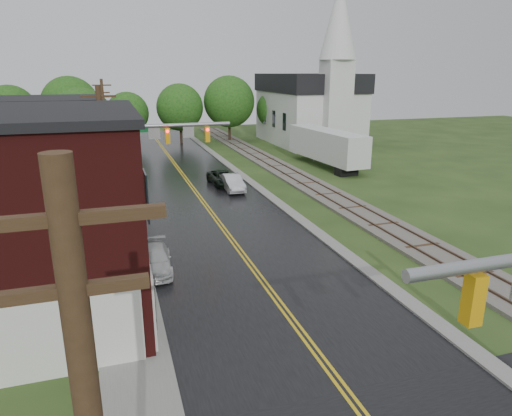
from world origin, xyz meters
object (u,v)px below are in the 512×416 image
traffic_signal_far (157,144)px  tree_left_e (84,121)px  church (312,101)px  utility_pole_c (105,123)px  pickup_white (154,260)px  sedan_silver (232,183)px  semi_trailer (327,145)px  utility_pole_b (105,165)px  tree_left_c (20,133)px  suv_dark (223,178)px

traffic_signal_far → tree_left_e: (-5.38, 18.90, -0.16)m
church → tree_left_e: size_ratio=2.45×
utility_pole_c → tree_left_e: bearing=137.2°
traffic_signal_far → utility_pole_c: bearing=101.1°
church → pickup_white: church is taller
traffic_signal_far → utility_pole_c: 17.33m
sedan_silver → semi_trailer: 13.95m
traffic_signal_far → semi_trailer: traffic_signal_far is taller
church → traffic_signal_far: 35.59m
sedan_silver → utility_pole_c: bearing=130.5°
utility_pole_b → semi_trailer: utility_pole_b is taller
semi_trailer → tree_left_e: bearing=163.8°
tree_left_c → church: bearing=22.2°
utility_pole_c → tree_left_c: 8.16m
tree_left_e → pickup_white: 28.94m
utility_pole_b → pickup_white: 6.39m
traffic_signal_far → suv_dark: traffic_signal_far is taller
utility_pole_c → tree_left_c: (-7.05, -4.10, -0.21)m
tree_left_c → semi_trailer: (28.95, -0.98, -2.23)m
traffic_signal_far → pickup_white: (-1.33, -9.44, -4.39)m
tree_left_c → suv_dark: size_ratio=1.72×
tree_left_c → pickup_white: tree_left_c is taller
pickup_white → church: bearing=58.5°
utility_pole_b → semi_trailer: 27.79m
traffic_signal_far → tree_left_e: tree_left_e is taller
suv_dark → sedan_silver: sedan_silver is taller
traffic_signal_far → tree_left_e: 19.65m
traffic_signal_far → sedan_silver: traffic_signal_far is taller
tree_left_c → tree_left_e: 7.82m
utility_pole_b → semi_trailer: (21.90, 16.92, -2.44)m
church → sedan_silver: (-16.93, -21.68, -5.16)m
tree_left_c → suv_dark: (16.63, -5.68, -3.89)m
utility_pole_c → suv_dark: 14.29m
utility_pole_c → pickup_white: bearing=-85.7°
sedan_silver → pickup_white: (-7.87, -14.50, -0.09)m
traffic_signal_far → utility_pole_b: bearing=-123.7°
tree_left_e → pickup_white: tree_left_e is taller
pickup_white → tree_left_c: bearing=115.0°
utility_pole_b → sedan_silver: bearing=45.5°
utility_pole_b → utility_pole_c: 22.00m
tree_left_e → pickup_white: (4.05, -28.34, -4.23)m
semi_trailer → suv_dark: bearing=-159.1°
pickup_white → sedan_silver: bearing=64.5°
utility_pole_b → suv_dark: bearing=51.9°
tree_left_e → semi_trailer: size_ratio=0.66×
suv_dark → semi_trailer: bearing=17.5°
traffic_signal_far → utility_pole_c: (-3.33, 17.00, -0.25)m
church → utility_pole_c: (-26.80, -9.74, -1.11)m
tree_left_c → pickup_white: size_ratio=1.90×
tree_left_c → semi_trailer: bearing=-1.9°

